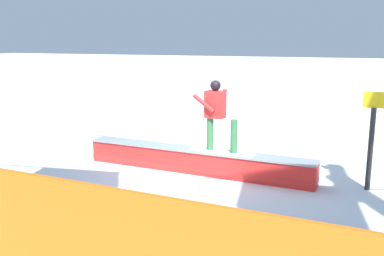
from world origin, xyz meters
TOP-DOWN VIEW (x-y plane):
  - ground_plane at (0.00, 0.00)m, footprint 120.00×120.00m
  - grind_box at (0.00, 0.00)m, footprint 5.15×0.84m
  - snowboarder at (-0.48, 0.02)m, footprint 1.45×0.51m
  - safety_fence at (0.00, 4.58)m, footprint 8.58×0.68m
  - trail_marker at (-3.46, -0.13)m, footprint 0.40×0.10m

SIDE VIEW (x-z plane):
  - ground_plane at x=0.00m, z-range 0.00..0.00m
  - grind_box at x=0.00m, z-range -0.02..0.50m
  - safety_fence at x=0.00m, z-range 0.00..1.28m
  - trail_marker at x=-3.46m, z-range 0.07..1.96m
  - snowboarder at x=-0.48m, z-range 0.59..2.09m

